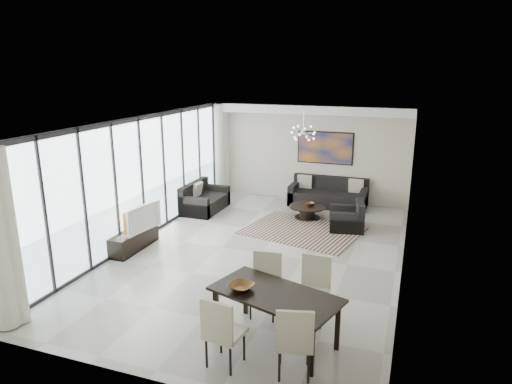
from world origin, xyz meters
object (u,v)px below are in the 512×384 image
at_px(dining_table, 275,298).
at_px(coffee_table, 307,211).
at_px(tv_console, 134,240).
at_px(sofa_main, 328,196).
at_px(television, 141,218).

bearing_deg(dining_table, coffee_table, 98.64).
bearing_deg(tv_console, coffee_table, 47.34).
bearing_deg(tv_console, sofa_main, 54.05).
relative_size(coffee_table, sofa_main, 0.44).
height_order(coffee_table, sofa_main, sofa_main).
relative_size(sofa_main, tv_console, 1.58).
relative_size(coffee_table, tv_console, 0.70).
height_order(sofa_main, dining_table, sofa_main).
xyz_separation_m(tv_console, dining_table, (4.06, -2.36, 0.48)).
distance_m(tv_console, television, 0.55).
height_order(coffee_table, dining_table, dining_table).
bearing_deg(television, sofa_main, -26.21).
distance_m(sofa_main, tv_console, 5.94).
bearing_deg(coffee_table, dining_table, -81.36).
relative_size(sofa_main, television, 2.18).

